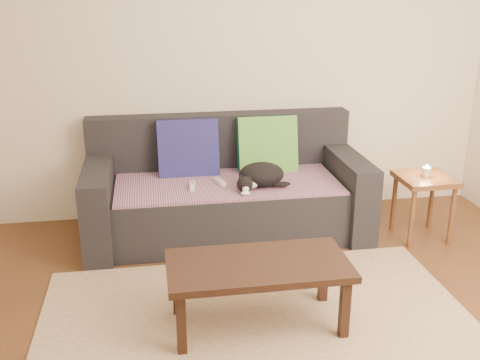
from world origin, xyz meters
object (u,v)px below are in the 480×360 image
Objects in this scene: cat at (260,176)px; wii_remote_a at (192,186)px; sofa at (226,194)px; coffee_table at (258,271)px; wii_remote_b at (220,182)px; side_table at (425,187)px.

cat is 0.50m from wii_remote_a.
sofa is 0.39m from cat.
coffee_table is at bearing -105.29° from cat.
sofa is 14.00× the size of wii_remote_a.
cat is 2.72× the size of wii_remote_a.
side_table is at bearing -112.77° from wii_remote_b.
cat reaches higher than wii_remote_b.
sofa is 5.16× the size of cat.
wii_remote_b is (0.21, 0.05, 0.00)m from wii_remote_a.
cat is 0.40× the size of coffee_table.
sofa is 0.20m from wii_remote_b.
wii_remote_a is at bearing 103.04° from coffee_table.
wii_remote_b is 1.20m from coffee_table.
wii_remote_a is 0.22m from wii_remote_b.
coffee_table is (0.26, -1.14, -0.10)m from wii_remote_a.
sofa is at bearing 166.29° from side_table.
wii_remote_b is at bearing -114.33° from sofa.
side_table is 0.49× the size of coffee_table.
wii_remote_a is 1.74m from side_table.
wii_remote_a and wii_remote_b have the same top height.
cat is at bearing -45.99° from sofa.
wii_remote_a is 0.15× the size of coffee_table.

